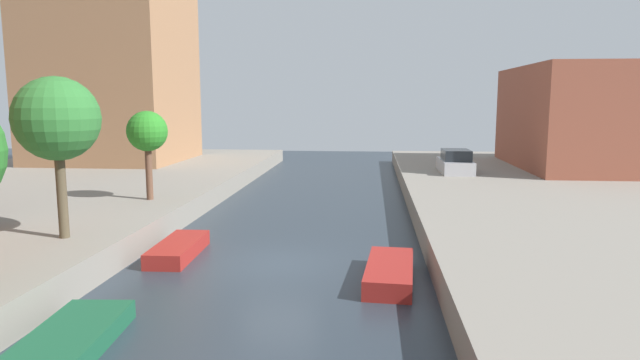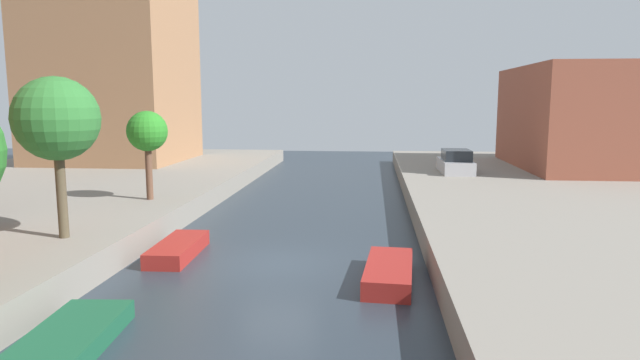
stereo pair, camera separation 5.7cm
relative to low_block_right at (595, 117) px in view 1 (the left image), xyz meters
name	(u,v)px [view 1 (the left image)]	position (x,y,z in m)	size (l,w,h in m)	color
ground_plane	(278,264)	(-18.00, -20.74, -4.38)	(84.00, 84.00, 0.00)	#28333D
low_block_right	(595,117)	(0.00, 0.00, 0.00)	(10.00, 13.14, 6.77)	brown
street_tree_2	(57,120)	(-24.99, -21.70, 0.50)	(2.71, 2.71, 5.28)	brown
street_tree_3	(147,133)	(-24.99, -14.57, -0.32)	(1.82, 1.82, 4.04)	brown
parked_car	(455,163)	(-9.61, -3.51, -2.77)	(1.88, 4.18, 1.46)	#B7B7BC
moored_boat_left_2	(75,336)	(-21.55, -27.37, -4.15)	(1.87, 3.45, 0.46)	#195638
moored_boat_left_3	(178,249)	(-21.71, -20.13, -4.12)	(1.41, 3.69, 0.53)	maroon
moored_boat_right_3	(390,272)	(-14.30, -22.23, -4.09)	(1.67, 3.89, 0.58)	maroon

